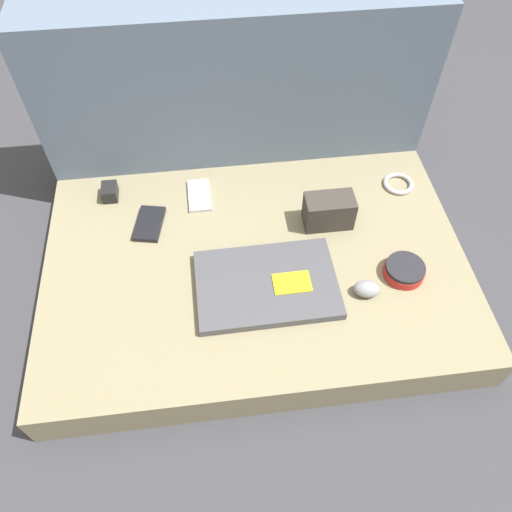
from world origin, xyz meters
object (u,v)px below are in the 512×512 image
laptop (267,284)px  phone_silver (199,195)px  computer_mouse (367,289)px  phone_black (149,224)px  charger_brick (110,192)px  speaker_puck (404,270)px  camera_pouch (329,211)px

laptop → phone_silver: (-0.15, 0.32, -0.01)m
computer_mouse → phone_black: bearing=162.6°
phone_black → charger_brick: bearing=143.6°
computer_mouse → speaker_puck: (0.11, 0.04, -0.00)m
laptop → speaker_puck: bearing=-1.2°
computer_mouse → phone_black: computer_mouse is taller
charger_brick → camera_pouch: bearing=-16.0°
camera_pouch → charger_brick: size_ratio=2.28×
speaker_puck → camera_pouch: 0.24m
speaker_puck → phone_black: speaker_puck is taller
computer_mouse → phone_silver: bearing=146.7°
computer_mouse → camera_pouch: (-0.05, 0.23, 0.03)m
phone_silver → camera_pouch: size_ratio=0.94×
charger_brick → speaker_puck: bearing=-26.0°
phone_silver → phone_black: 0.16m
speaker_puck → camera_pouch: bearing=128.6°
phone_silver → charger_brick: (-0.24, 0.03, 0.01)m
computer_mouse → charger_brick: 0.74m
computer_mouse → speaker_puck: 0.11m
camera_pouch → charger_brick: (-0.58, 0.17, -0.03)m
computer_mouse → speaker_puck: size_ratio=0.71×
speaker_puck → charger_brick: (-0.73, 0.36, 0.00)m
laptop → computer_mouse: computer_mouse is taller
laptop → camera_pouch: camera_pouch is taller
phone_silver → charger_brick: 0.25m
laptop → phone_silver: 0.35m
speaker_puck → phone_silver: bearing=146.1°
phone_silver → camera_pouch: 0.36m
laptop → charger_brick: bearing=137.2°
phone_silver → phone_black: (-0.14, -0.09, 0.00)m
computer_mouse → phone_black: size_ratio=0.55×
speaker_puck → charger_brick: size_ratio=1.79×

